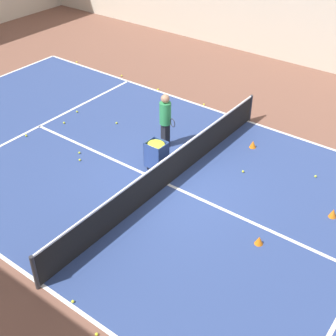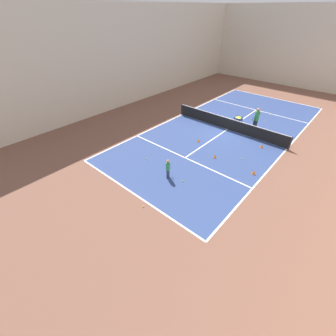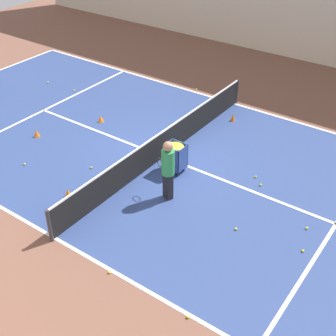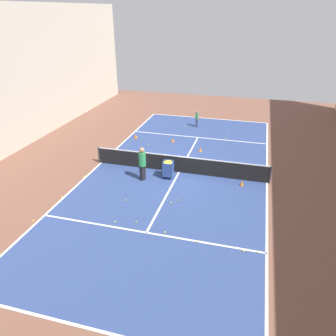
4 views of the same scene
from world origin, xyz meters
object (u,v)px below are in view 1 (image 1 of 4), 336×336
(coach_at_net, at_px, (165,117))
(ball_cart, at_px, (156,150))
(training_cone_0, at_px, (64,238))
(tennis_net, at_px, (168,170))

(coach_at_net, bearing_deg, ball_cart, -41.81)
(coach_at_net, relative_size, ball_cart, 1.92)
(coach_at_net, xyz_separation_m, ball_cart, (-1.22, -0.60, -0.39))
(ball_cart, xyz_separation_m, training_cone_0, (-3.90, -0.14, -0.52))
(coach_at_net, distance_m, training_cone_0, 5.25)
(coach_at_net, relative_size, training_cone_0, 6.40)
(coach_at_net, height_order, training_cone_0, coach_at_net)
(tennis_net, height_order, training_cone_0, tennis_net)
(training_cone_0, bearing_deg, coach_at_net, 8.17)
(tennis_net, xyz_separation_m, training_cone_0, (-3.47, 0.62, -0.36))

